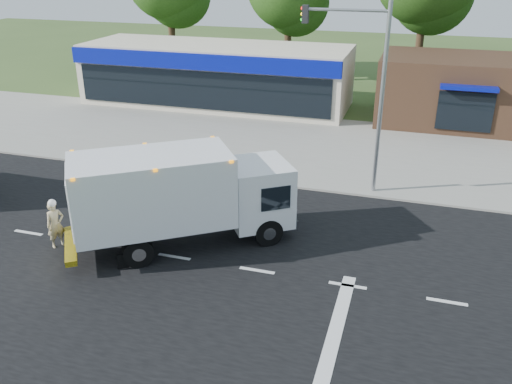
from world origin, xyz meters
TOP-DOWN VIEW (x-y plane):
  - ground at (0.00, 0.00)m, footprint 120.00×120.00m
  - road_asphalt at (0.00, 0.00)m, footprint 60.00×14.00m
  - sidewalk at (0.00, 8.20)m, footprint 60.00×2.40m
  - parking_apron at (0.00, 14.00)m, footprint 60.00×9.00m
  - lane_markings at (1.35, -1.35)m, footprint 55.20×7.00m
  - ems_box_truck at (-3.15, 0.93)m, footprint 7.89×6.53m
  - emergency_worker at (-7.29, -0.51)m, footprint 0.71×0.76m
  - retail_strip_mall at (-9.00, 19.93)m, footprint 18.00×6.20m
  - brown_storefront at (7.00, 19.98)m, footprint 10.00×6.70m
  - traffic_signal_pole at (2.35, 7.60)m, footprint 3.51×0.25m

SIDE VIEW (x-z plane):
  - ground at x=0.00m, z-range 0.00..0.00m
  - road_asphalt at x=0.00m, z-range -0.01..0.01m
  - parking_apron at x=0.00m, z-range 0.00..0.02m
  - lane_markings at x=1.35m, z-range 0.01..0.02m
  - sidewalk at x=0.00m, z-range 0.00..0.12m
  - emergency_worker at x=-7.29m, z-range -0.02..1.83m
  - brown_storefront at x=7.00m, z-range 0.00..4.00m
  - retail_strip_mall at x=-9.00m, z-range 0.01..4.01m
  - ems_box_truck at x=-3.15m, z-range 0.27..3.78m
  - traffic_signal_pole at x=2.35m, z-range 0.92..8.92m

